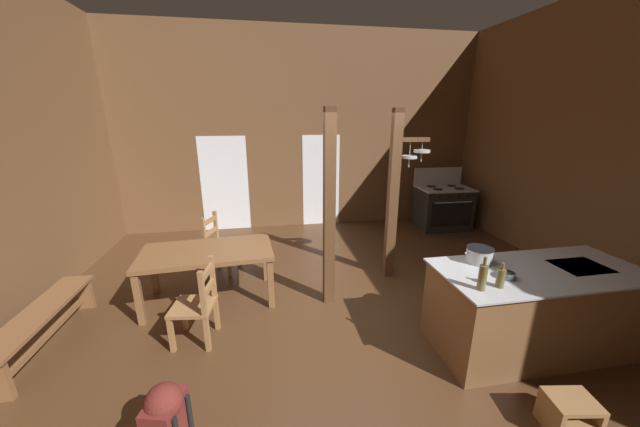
# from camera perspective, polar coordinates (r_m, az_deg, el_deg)

# --- Properties ---
(ground_plane) EXTENTS (8.56, 8.23, 0.10)m
(ground_plane) POSITION_cam_1_polar(r_m,az_deg,el_deg) (4.42, 3.98, -17.92)
(ground_plane) COLOR #4C301C
(wall_back) EXTENTS (8.56, 0.14, 4.22)m
(wall_back) POSITION_cam_1_polar(r_m,az_deg,el_deg) (7.37, -2.96, 14.01)
(wall_back) COLOR brown
(wall_back) RESTS_ON ground_plane
(glazed_door_back_left) EXTENTS (1.00, 0.01, 2.05)m
(glazed_door_back_left) POSITION_cam_1_polar(r_m,az_deg,el_deg) (7.42, -16.31, 4.94)
(glazed_door_back_left) COLOR white
(glazed_door_back_left) RESTS_ON ground_plane
(glazed_panel_back_right) EXTENTS (0.84, 0.01, 2.05)m
(glazed_panel_back_right) POSITION_cam_1_polar(r_m,az_deg,el_deg) (7.49, 0.19, 5.72)
(glazed_panel_back_right) COLOR white
(glazed_panel_back_right) RESTS_ON ground_plane
(kitchen_island) EXTENTS (2.16, 0.96, 0.93)m
(kitchen_island) POSITION_cam_1_polar(r_m,az_deg,el_deg) (4.33, 33.24, -13.72)
(kitchen_island) COLOR brown
(kitchen_island) RESTS_ON ground_plane
(stove_range) EXTENTS (1.16, 0.85, 1.32)m
(stove_range) POSITION_cam_1_polar(r_m,az_deg,el_deg) (7.84, 20.64, 1.06)
(stove_range) COLOR black
(stove_range) RESTS_ON ground_plane
(support_post_with_pot_rack) EXTENTS (0.59, 0.25, 2.57)m
(support_post_with_pot_rack) POSITION_cam_1_polar(r_m,az_deg,el_deg) (5.01, 13.00, 3.75)
(support_post_with_pot_rack) COLOR brown
(support_post_with_pot_rack) RESTS_ON ground_plane
(support_post_center) EXTENTS (0.14, 0.14, 2.57)m
(support_post_center) POSITION_cam_1_polar(r_m,az_deg,el_deg) (4.18, 1.61, 0.35)
(support_post_center) COLOR brown
(support_post_center) RESTS_ON ground_plane
(step_stool) EXTENTS (0.40, 0.33, 0.30)m
(step_stool) POSITION_cam_1_polar(r_m,az_deg,el_deg) (3.68, 37.50, -25.75)
(step_stool) COLOR #9E7044
(step_stool) RESTS_ON ground_plane
(dining_table) EXTENTS (1.76, 1.02, 0.74)m
(dining_table) POSITION_cam_1_polar(r_m,az_deg,el_deg) (4.67, -19.04, -7.06)
(dining_table) COLOR brown
(dining_table) RESTS_ON ground_plane
(ladderback_chair_near_window) EXTENTS (0.50, 0.50, 0.95)m
(ladderback_chair_near_window) POSITION_cam_1_polar(r_m,az_deg,el_deg) (3.99, -20.61, -14.68)
(ladderback_chair_near_window) COLOR #9E7044
(ladderback_chair_near_window) RESTS_ON ground_plane
(ladderback_chair_by_post) EXTENTS (0.57, 0.57, 0.95)m
(ladderback_chair_by_post) POSITION_cam_1_polar(r_m,az_deg,el_deg) (5.59, -17.21, -5.12)
(ladderback_chair_by_post) COLOR #9E7044
(ladderback_chair_by_post) RESTS_ON ground_plane
(bench_along_left_wall) EXTENTS (0.37, 1.63, 0.44)m
(bench_along_left_wall) POSITION_cam_1_polar(r_m,az_deg,el_deg) (4.83, -40.55, -14.12)
(bench_along_left_wall) COLOR brown
(bench_along_left_wall) RESTS_ON ground_plane
(backpack) EXTENTS (0.35, 0.37, 0.60)m
(backpack) POSITION_cam_1_polar(r_m,az_deg,el_deg) (3.08, -25.29, -29.56)
(backpack) COLOR maroon
(backpack) RESTS_ON ground_plane
(stockpot_on_counter) EXTENTS (0.35, 0.28, 0.17)m
(stockpot_on_counter) POSITION_cam_1_polar(r_m,az_deg,el_deg) (3.96, 26.09, -6.53)
(stockpot_on_counter) COLOR #B7BABF
(stockpot_on_counter) RESTS_ON kitchen_island
(mixing_bowl_on_counter) EXTENTS (0.16, 0.16, 0.06)m
(mixing_bowl_on_counter) POSITION_cam_1_polar(r_m,az_deg,el_deg) (3.75, 29.81, -9.28)
(mixing_bowl_on_counter) COLOR slate
(mixing_bowl_on_counter) RESTS_ON kitchen_island
(bottle_tall_on_counter) EXTENTS (0.08, 0.08, 0.24)m
(bottle_tall_on_counter) POSITION_cam_1_polar(r_m,az_deg,el_deg) (3.50, 29.04, -9.76)
(bottle_tall_on_counter) COLOR brown
(bottle_tall_on_counter) RESTS_ON kitchen_island
(bottle_short_on_counter) EXTENTS (0.08, 0.08, 0.33)m
(bottle_short_on_counter) POSITION_cam_1_polar(r_m,az_deg,el_deg) (3.36, 26.53, -9.88)
(bottle_short_on_counter) COLOR brown
(bottle_short_on_counter) RESTS_ON kitchen_island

